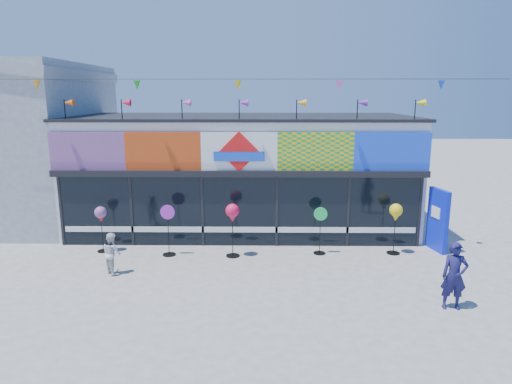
{
  "coord_description": "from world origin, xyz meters",
  "views": [
    {
      "loc": [
        0.7,
        -10.85,
        4.87
      ],
      "look_at": [
        0.55,
        2.0,
        2.1
      ],
      "focal_mm": 32.0,
      "sensor_mm": 36.0,
      "label": 1
    }
  ],
  "objects_px": {
    "spinner_1": "(168,229)",
    "spinner_2": "(232,215)",
    "spinner_0": "(101,216)",
    "child": "(112,253)",
    "adult_man": "(454,276)",
    "spinner_3": "(320,229)",
    "spinner_4": "(396,214)",
    "blue_sign": "(438,220)"
  },
  "relations": [
    {
      "from": "spinner_1",
      "to": "spinner_2",
      "type": "relative_size",
      "value": 0.96
    },
    {
      "from": "spinner_0",
      "to": "spinner_1",
      "type": "distance_m",
      "value": 2.2
    },
    {
      "from": "spinner_1",
      "to": "child",
      "type": "xyz_separation_m",
      "value": [
        -1.27,
        -1.46,
        -0.26
      ]
    },
    {
      "from": "adult_man",
      "to": "child",
      "type": "bearing_deg",
      "value": 171.43
    },
    {
      "from": "spinner_3",
      "to": "adult_man",
      "type": "relative_size",
      "value": 0.93
    },
    {
      "from": "adult_man",
      "to": "child",
      "type": "height_order",
      "value": "adult_man"
    },
    {
      "from": "child",
      "to": "spinner_4",
      "type": "bearing_deg",
      "value": -121.47
    },
    {
      "from": "spinner_1",
      "to": "spinner_2",
      "type": "xyz_separation_m",
      "value": [
        1.97,
        -0.08,
        0.48
      ]
    },
    {
      "from": "blue_sign",
      "to": "spinner_2",
      "type": "relative_size",
      "value": 1.2
    },
    {
      "from": "spinner_1",
      "to": "adult_man",
      "type": "bearing_deg",
      "value": -25.64
    },
    {
      "from": "spinner_4",
      "to": "spinner_2",
      "type": "bearing_deg",
      "value": -176.54
    },
    {
      "from": "adult_man",
      "to": "child",
      "type": "relative_size",
      "value": 1.38
    },
    {
      "from": "spinner_1",
      "to": "spinner_0",
      "type": "bearing_deg",
      "value": 171.81
    },
    {
      "from": "spinner_2",
      "to": "spinner_3",
      "type": "bearing_deg",
      "value": 5.72
    },
    {
      "from": "blue_sign",
      "to": "spinner_4",
      "type": "xyz_separation_m",
      "value": [
        -1.44,
        -0.35,
        0.28
      ]
    },
    {
      "from": "adult_man",
      "to": "spinner_4",
      "type": "bearing_deg",
      "value": 99.44
    },
    {
      "from": "blue_sign",
      "to": "spinner_4",
      "type": "height_order",
      "value": "blue_sign"
    },
    {
      "from": "spinner_3",
      "to": "adult_man",
      "type": "xyz_separation_m",
      "value": [
        2.61,
        -3.68,
        0.01
      ]
    },
    {
      "from": "spinner_3",
      "to": "child",
      "type": "height_order",
      "value": "spinner_3"
    },
    {
      "from": "spinner_1",
      "to": "spinner_3",
      "type": "xyz_separation_m",
      "value": [
        4.66,
        0.19,
        -0.06
      ]
    },
    {
      "from": "spinner_1",
      "to": "adult_man",
      "type": "xyz_separation_m",
      "value": [
        7.26,
        -3.49,
        -0.04
      ]
    },
    {
      "from": "spinner_4",
      "to": "adult_man",
      "type": "height_order",
      "value": "spinner_4"
    },
    {
      "from": "spinner_2",
      "to": "adult_man",
      "type": "distance_m",
      "value": 6.32
    },
    {
      "from": "blue_sign",
      "to": "spinner_0",
      "type": "height_order",
      "value": "blue_sign"
    },
    {
      "from": "spinner_3",
      "to": "adult_man",
      "type": "bearing_deg",
      "value": -54.69
    },
    {
      "from": "adult_man",
      "to": "child",
      "type": "distance_m",
      "value": 8.77
    },
    {
      "from": "spinner_2",
      "to": "child",
      "type": "relative_size",
      "value": 1.43
    },
    {
      "from": "blue_sign",
      "to": "spinner_3",
      "type": "height_order",
      "value": "blue_sign"
    },
    {
      "from": "blue_sign",
      "to": "child",
      "type": "relative_size",
      "value": 1.71
    },
    {
      "from": "spinner_4",
      "to": "child",
      "type": "height_order",
      "value": "spinner_4"
    },
    {
      "from": "spinner_2",
      "to": "spinner_0",
      "type": "bearing_deg",
      "value": 174.64
    },
    {
      "from": "child",
      "to": "adult_man",
      "type": "bearing_deg",
      "value": -146.39
    },
    {
      "from": "adult_man",
      "to": "spinner_3",
      "type": "bearing_deg",
      "value": 130.1
    },
    {
      "from": "spinner_2",
      "to": "spinner_3",
      "type": "height_order",
      "value": "spinner_2"
    },
    {
      "from": "spinner_0",
      "to": "spinner_3",
      "type": "bearing_deg",
      "value": -1.0
    },
    {
      "from": "adult_man",
      "to": "spinner_2",
      "type": "bearing_deg",
      "value": 152.0
    },
    {
      "from": "spinner_4",
      "to": "adult_man",
      "type": "distance_m",
      "value": 3.75
    },
    {
      "from": "spinner_2",
      "to": "child",
      "type": "distance_m",
      "value": 3.6
    },
    {
      "from": "spinner_0",
      "to": "spinner_4",
      "type": "distance_m",
      "value": 9.11
    },
    {
      "from": "spinner_3",
      "to": "child",
      "type": "xyz_separation_m",
      "value": [
        -5.93,
        -1.65,
        -0.21
      ]
    },
    {
      "from": "spinner_2",
      "to": "adult_man",
      "type": "relative_size",
      "value": 1.04
    },
    {
      "from": "spinner_1",
      "to": "spinner_3",
      "type": "bearing_deg",
      "value": 2.35
    }
  ]
}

